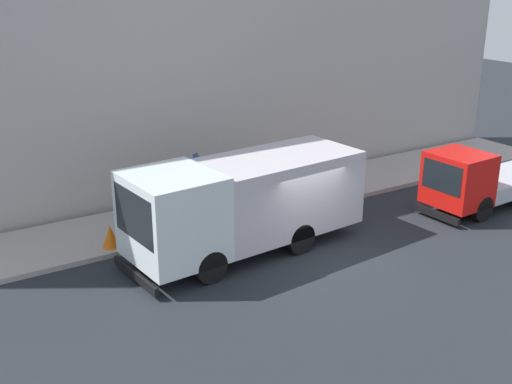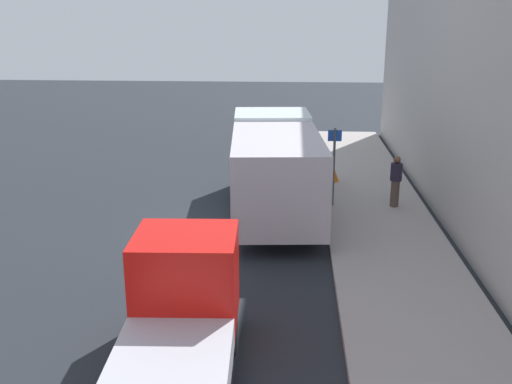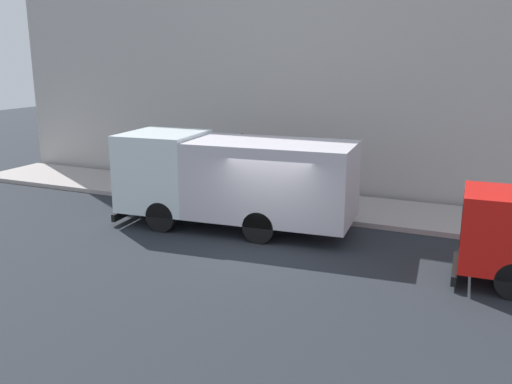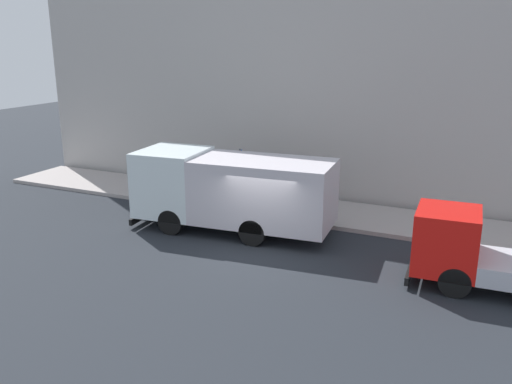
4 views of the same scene
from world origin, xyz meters
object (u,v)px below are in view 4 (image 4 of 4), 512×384
at_px(large_utility_truck, 232,189).
at_px(small_flatbed_truck, 486,255).
at_px(street_sign_post, 240,174).
at_px(traffic_cone_orange, 182,193).
at_px(pedestrian_walking, 260,178).

xyz_separation_m(large_utility_truck, small_flatbed_truck, (-1.38, -8.85, -0.59)).
distance_m(large_utility_truck, street_sign_post, 1.99).
bearing_deg(large_utility_truck, small_flatbed_truck, -103.35).
xyz_separation_m(large_utility_truck, traffic_cone_orange, (2.07, 3.52, -1.12)).
xyz_separation_m(small_flatbed_truck, street_sign_post, (3.28, 9.45, 0.64)).
bearing_deg(street_sign_post, pedestrian_walking, 0.93).
distance_m(large_utility_truck, traffic_cone_orange, 4.23).
height_order(small_flatbed_truck, traffic_cone_orange, small_flatbed_truck).
relative_size(small_flatbed_truck, street_sign_post, 2.20).
bearing_deg(small_flatbed_truck, traffic_cone_orange, 71.89).
height_order(pedestrian_walking, traffic_cone_orange, pedestrian_walking).
relative_size(small_flatbed_truck, traffic_cone_orange, 7.93).
relative_size(large_utility_truck, pedestrian_walking, 4.57).
relative_size(small_flatbed_truck, pedestrian_walking, 3.39).
relative_size(large_utility_truck, small_flatbed_truck, 1.35).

